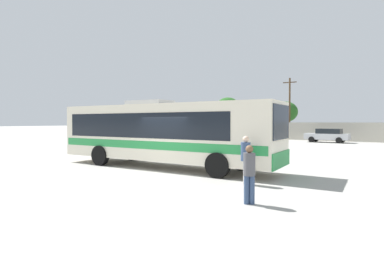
# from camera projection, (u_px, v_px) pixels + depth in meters

# --- Properties ---
(ground_plane) EXTENTS (300.00, 300.00, 0.00)m
(ground_plane) POSITION_uv_depth(u_px,v_px,m) (251.00, 153.00, 21.98)
(ground_plane) COLOR #A3A099
(perimeter_wall) EXTENTS (80.00, 0.30, 2.19)m
(perimeter_wall) POSITION_uv_depth(u_px,v_px,m) (309.00, 131.00, 37.33)
(perimeter_wall) COLOR #B2AD9E
(perimeter_wall) RESTS_ON ground_plane
(coach_bus_cream_green) EXTENTS (11.81, 3.07, 3.37)m
(coach_bus_cream_green) POSITION_uv_depth(u_px,v_px,m) (162.00, 131.00, 15.19)
(coach_bus_cream_green) COLOR silver
(coach_bus_cream_green) RESTS_ON ground_plane
(attendant_by_bus_door) EXTENTS (0.44, 0.44, 1.76)m
(attendant_by_bus_door) POSITION_uv_depth(u_px,v_px,m) (246.00, 157.00, 10.98)
(attendant_by_bus_door) COLOR #B7B2A8
(attendant_by_bus_door) RESTS_ON ground_plane
(passenger_waiting_on_apron) EXTENTS (0.45, 0.45, 1.64)m
(passenger_waiting_on_apron) POSITION_uv_depth(u_px,v_px,m) (249.00, 171.00, 8.35)
(passenger_waiting_on_apron) COLOR #33476B
(passenger_waiting_on_apron) RESTS_ON ground_plane
(parked_car_leftmost_silver) EXTENTS (4.60, 2.28, 1.48)m
(parked_car_leftmost_silver) POSITION_uv_depth(u_px,v_px,m) (220.00, 133.00, 41.18)
(parked_car_leftmost_silver) COLOR #B7BABF
(parked_car_leftmost_silver) RESTS_ON ground_plane
(parked_car_second_white) EXTENTS (4.50, 2.18, 1.54)m
(parked_car_second_white) POSITION_uv_depth(u_px,v_px,m) (263.00, 134.00, 36.82)
(parked_car_second_white) COLOR silver
(parked_car_second_white) RESTS_ON ground_plane
(parked_car_third_silver) EXTENTS (4.59, 2.18, 1.51)m
(parked_car_third_silver) POSITION_uv_depth(u_px,v_px,m) (327.00, 135.00, 33.23)
(parked_car_third_silver) COLOR #B7BABF
(parked_car_third_silver) RESTS_ON ground_plane
(utility_pole_near) EXTENTS (1.80, 0.24, 8.24)m
(utility_pole_near) POSITION_uv_depth(u_px,v_px,m) (290.00, 107.00, 41.15)
(utility_pole_near) COLOR #4C3823
(utility_pole_near) RESTS_ON ground_plane
(roadside_tree_left) EXTENTS (3.85, 3.85, 5.98)m
(roadside_tree_left) POSITION_uv_depth(u_px,v_px,m) (228.00, 108.00, 46.01)
(roadside_tree_left) COLOR brown
(roadside_tree_left) RESTS_ON ground_plane
(roadside_tree_midleft) EXTENTS (3.52, 3.52, 5.22)m
(roadside_tree_midleft) POSITION_uv_depth(u_px,v_px,m) (285.00, 112.00, 43.75)
(roadside_tree_midleft) COLOR brown
(roadside_tree_midleft) RESTS_ON ground_plane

